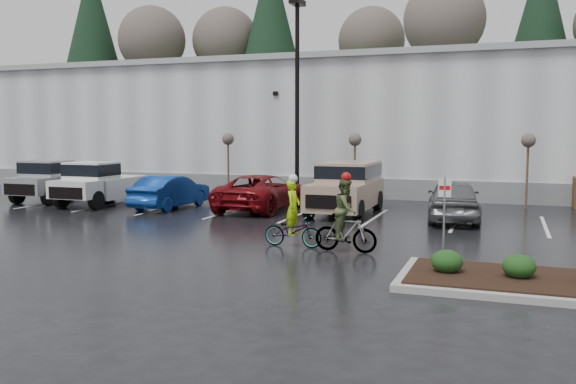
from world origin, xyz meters
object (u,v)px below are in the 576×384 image
(car_blue, at_px, (171,192))
(suv_tan, at_px, (346,188))
(car_grey, at_px, (454,200))
(cyclist_olive, at_px, (346,223))
(lamppost, at_px, (297,79))
(sapling_east, at_px, (528,145))
(sapling_west, at_px, (228,142))
(sapling_mid, at_px, (355,143))
(pickup_white, at_px, (105,183))
(pickup_silver, at_px, (60,180))
(cyclist_hivis, at_px, (293,224))
(car_red, at_px, (262,192))
(fire_lane_sign, at_px, (444,210))

(car_blue, bearing_deg, suv_tan, -171.69)
(car_grey, distance_m, cyclist_olive, 7.32)
(lamppost, height_order, car_blue, lamppost)
(sapling_east, distance_m, car_grey, 5.78)
(car_grey, xyz_separation_m, cyclist_olive, (-2.29, -6.95, 0.03))
(sapling_west, bearing_deg, sapling_mid, 0.00)
(pickup_white, relative_size, cyclist_olive, 2.37)
(sapling_west, xyz_separation_m, sapling_east, (14.00, 0.00, 0.00))
(pickup_silver, xyz_separation_m, pickup_white, (2.94, -0.55, 0.00))
(sapling_west, relative_size, cyclist_hivis, 1.53)
(pickup_white, distance_m, car_blue, 3.55)
(lamppost, relative_size, car_red, 1.71)
(sapling_mid, relative_size, pickup_silver, 0.62)
(car_blue, relative_size, cyclist_hivis, 2.06)
(suv_tan, bearing_deg, fire_lane_sign, -61.53)
(car_blue, distance_m, suv_tan, 7.56)
(sapling_east, distance_m, pickup_silver, 21.32)
(sapling_mid, distance_m, fire_lane_sign, 13.92)
(sapling_mid, relative_size, car_red, 0.59)
(lamppost, relative_size, car_grey, 2.03)
(lamppost, relative_size, sapling_west, 2.88)
(fire_lane_sign, bearing_deg, lamppost, 123.46)
(sapling_mid, distance_m, sapling_east, 7.50)
(car_red, xyz_separation_m, cyclist_olive, (5.54, -7.49, 0.06))
(pickup_silver, distance_m, cyclist_hivis, 16.06)
(sapling_west, distance_m, car_blue, 5.42)
(fire_lane_sign, relative_size, car_grey, 0.48)
(car_red, distance_m, suv_tan, 3.62)
(sapling_west, xyz_separation_m, cyclist_olive, (9.09, -11.72, -1.92))
(pickup_silver, xyz_separation_m, car_blue, (6.47, -0.78, -0.27))
(lamppost, relative_size, fire_lane_sign, 4.19)
(sapling_mid, height_order, suv_tan, sapling_mid)
(fire_lane_sign, bearing_deg, pickup_silver, 155.30)
(sapling_east, bearing_deg, sapling_mid, 180.00)
(sapling_west, bearing_deg, car_blue, -94.02)
(car_red, bearing_deg, cyclist_hivis, 119.77)
(lamppost, relative_size, sapling_mid, 2.88)
(fire_lane_sign, distance_m, car_red, 11.92)
(pickup_silver, bearing_deg, sapling_west, 31.82)
(pickup_white, bearing_deg, lamppost, 25.67)
(lamppost, distance_m, car_grey, 9.63)
(lamppost, relative_size, pickup_white, 1.77)
(sapling_mid, xyz_separation_m, car_blue, (-6.85, -5.02, -2.02))
(car_red, relative_size, cyclist_olive, 2.45)
(car_red, xyz_separation_m, cyclist_hivis, (3.94, -7.27, -0.09))
(pickup_silver, distance_m, car_grey, 18.21)
(suv_tan, distance_m, cyclist_olive, 7.72)
(lamppost, xyz_separation_m, pickup_white, (-7.89, -3.79, -4.71))
(suv_tan, bearing_deg, sapling_mid, 98.88)
(sapling_west, relative_size, cyclist_olive, 1.46)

